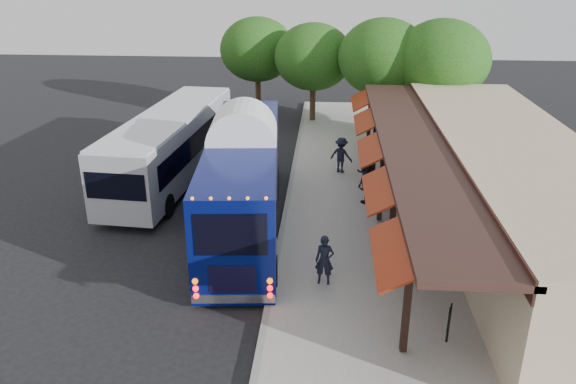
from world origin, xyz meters
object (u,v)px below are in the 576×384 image
(city_bus, at_px, (172,143))
(ped_d, at_px, (341,155))
(ped_a, at_px, (325,260))
(sign_board, at_px, (449,319))
(coach_bus, at_px, (244,176))
(ped_b, at_px, (366,172))
(ped_c, at_px, (368,184))

(city_bus, distance_m, ped_d, 7.99)
(ped_a, xyz_separation_m, sign_board, (3.31, -2.75, -0.09))
(coach_bus, distance_m, ped_d, 7.04)
(sign_board, bearing_deg, ped_b, 117.53)
(ped_a, distance_m, ped_c, 6.71)
(city_bus, bearing_deg, ped_c, -11.24)
(ped_b, xyz_separation_m, ped_c, (0.00, -1.55, 0.07))
(ped_a, height_order, sign_board, ped_a)
(ped_b, height_order, sign_board, ped_b)
(ped_a, bearing_deg, city_bus, 133.91)
(coach_bus, xyz_separation_m, ped_d, (3.80, 5.84, -1.04))
(ped_b, bearing_deg, city_bus, -1.39)
(city_bus, distance_m, ped_c, 9.31)
(ped_a, relative_size, ped_b, 1.02)
(coach_bus, distance_m, ped_c, 5.40)
(coach_bus, distance_m, ped_b, 6.18)
(ped_c, bearing_deg, ped_a, 35.09)
(city_bus, xyz_separation_m, ped_b, (8.92, -1.00, -0.82))
(city_bus, xyz_separation_m, ped_c, (8.92, -2.55, -0.75))
(ped_a, height_order, ped_c, ped_c)
(coach_bus, relative_size, city_bus, 1.00)
(ped_b, bearing_deg, coach_bus, 42.19)
(coach_bus, bearing_deg, city_bus, 126.17)
(ped_c, relative_size, ped_d, 1.01)
(ped_c, bearing_deg, city_bus, -56.11)
(ped_d, bearing_deg, ped_a, 109.30)
(coach_bus, height_order, city_bus, coach_bus)
(ped_a, height_order, ped_b, ped_a)
(ped_b, xyz_separation_m, ped_d, (-1.05, 2.16, 0.06))
(ped_c, height_order, ped_d, ped_c)
(city_bus, relative_size, ped_d, 7.02)
(city_bus, bearing_deg, ped_b, -1.71)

